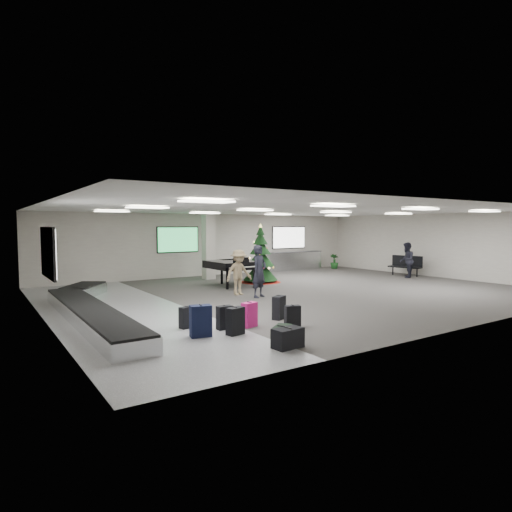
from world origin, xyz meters
TOP-DOWN VIEW (x-y plane):
  - ground at (0.00, 0.00)m, footprint 18.00×18.00m
  - room_envelope at (-0.38, 0.67)m, footprint 18.02×14.02m
  - baggage_carousel at (-7.84, -0.08)m, footprint 2.28×9.71m
  - service_counter at (5.00, 6.65)m, footprint 4.05×0.65m
  - suitcase_0 at (-5.45, -4.34)m, footprint 0.46×0.31m
  - suitcase_1 at (-5.41, -3.75)m, footprint 0.39×0.21m
  - pink_suitcase at (-4.74, -3.86)m, footprint 0.45×0.32m
  - suitcase_3 at (-3.57, -3.55)m, footprint 0.49×0.41m
  - navy_suitcase at (-6.22, -4.07)m, footprint 0.53×0.38m
  - green_duffel at (-5.09, -5.68)m, footprint 0.69×0.63m
  - suitcase_7 at (-3.86, -4.52)m, footprint 0.43×0.32m
  - suitcase_8 at (-6.12, -3.10)m, footprint 0.41×0.29m
  - black_duffel at (-5.09, -5.91)m, footprint 0.67×0.41m
  - christmas_tree at (0.42, 3.21)m, footprint 1.89×1.89m
  - grand_piano at (-1.32, 2.83)m, footprint 1.80×2.26m
  - bench at (8.14, 1.12)m, footprint 0.87×1.72m
  - traveler_a at (-1.97, -0.22)m, footprint 0.81×0.67m
  - traveler_b at (-2.31, 0.64)m, footprint 1.14×0.71m
  - traveler_bench at (7.37, 0.53)m, footprint 1.09×1.03m
  - potted_plant_left at (2.80, 6.50)m, footprint 0.54×0.55m
  - potted_plant_right at (7.61, 5.84)m, footprint 0.69×0.69m

SIDE VIEW (x-z plane):
  - ground at x=0.00m, z-range 0.00..0.00m
  - green_duffel at x=-5.09m, z-range -0.01..0.43m
  - black_duffel at x=-5.09m, z-range -0.01..0.44m
  - baggage_carousel at x=-7.84m, z-range 0.00..0.43m
  - suitcase_8 at x=-6.12m, z-range -0.01..0.55m
  - suitcase_7 at x=-3.86m, z-range -0.01..0.57m
  - suitcase_1 at x=-5.41m, z-range -0.01..0.60m
  - pink_suitcase at x=-4.74m, z-range -0.01..0.64m
  - suitcase_3 at x=-3.57m, z-range -0.01..0.66m
  - suitcase_0 at x=-5.45m, z-range -0.01..0.66m
  - navy_suitcase at x=-6.22m, z-range -0.01..0.75m
  - potted_plant_left at x=2.80m, z-range 0.00..0.78m
  - potted_plant_right at x=7.61m, z-range 0.00..0.90m
  - service_counter at x=5.00m, z-range 0.01..1.09m
  - bench at x=8.14m, z-range 0.07..1.10m
  - traveler_b at x=-2.31m, z-range 0.00..1.70m
  - traveler_bench at x=7.37m, z-range 0.00..1.77m
  - grand_piano at x=-1.32m, z-range 0.27..1.54m
  - christmas_tree at x=0.42m, z-range -0.42..2.27m
  - traveler_a at x=-1.97m, z-range 0.00..1.89m
  - room_envelope at x=-0.38m, z-range 0.73..3.94m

